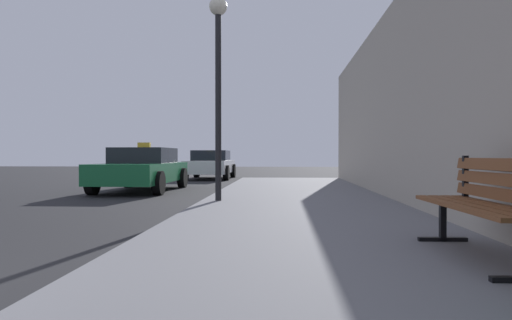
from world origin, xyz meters
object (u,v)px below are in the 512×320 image
Objects in this scene: bench at (487,199)px; car_white at (211,164)px; street_lamp at (218,60)px; car_green at (142,169)px.

car_white is (-5.00, 16.08, -0.02)m from bench.
street_lamp reaches higher than car_white.
car_green is (-5.91, 9.09, -0.02)m from bench.
street_lamp is 5.60m from car_green.
bench is 0.44× the size of car_white.
car_green is at bearing 124.02° from street_lamp.
street_lamp is at bearing 120.41° from bench.
car_green is 1.09× the size of car_white.
bench is 16.84m from car_white.
bench is 10.84m from car_green.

